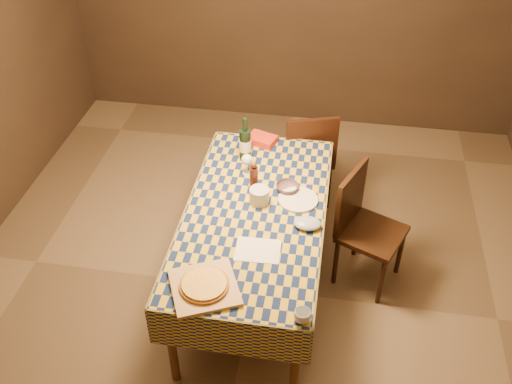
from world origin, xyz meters
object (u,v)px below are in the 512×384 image
(chair_far, at_px, (307,154))
(chair_right, at_px, (363,222))
(cutting_board, at_px, (204,287))
(bowl, at_px, (287,187))
(dining_table, at_px, (255,220))
(white_plate, at_px, (298,200))
(wine_bottle, at_px, (245,144))
(pizza, at_px, (204,284))

(chair_far, bearing_deg, chair_right, -59.13)
(cutting_board, distance_m, bowl, 1.04)
(dining_table, bearing_deg, white_plate, 30.96)
(wine_bottle, relative_size, chair_right, 0.38)
(wine_bottle, bearing_deg, cutting_board, -90.29)
(bowl, xyz_separation_m, chair_far, (0.08, 0.82, -0.27))
(white_plate, bearing_deg, chair_far, 90.35)
(bowl, distance_m, chair_right, 0.62)
(chair_right, bearing_deg, dining_table, -158.31)
(pizza, bearing_deg, cutting_board, 0.00)
(bowl, relative_size, white_plate, 0.58)
(pizza, xyz_separation_m, bowl, (0.36, 0.98, -0.01))
(bowl, bearing_deg, pizza, -110.28)
(wine_bottle, bearing_deg, chair_far, 48.55)
(pizza, relative_size, bowl, 2.30)
(chair_right, bearing_deg, chair_far, 120.87)
(cutting_board, distance_m, chair_far, 1.87)
(dining_table, bearing_deg, bowl, 54.79)
(cutting_board, height_order, pizza, pizza)
(bowl, xyz_separation_m, wine_bottle, (-0.35, 0.32, 0.11))
(cutting_board, relative_size, bowl, 2.36)
(dining_table, height_order, white_plate, white_plate)
(pizza, bearing_deg, wine_bottle, 89.71)
(white_plate, distance_m, chair_right, 0.55)
(pizza, height_order, wine_bottle, wine_bottle)
(white_plate, bearing_deg, chair_right, 15.58)
(pizza, height_order, chair_right, chair_right)
(cutting_board, bearing_deg, dining_table, 76.20)
(pizza, bearing_deg, bowl, 69.72)
(cutting_board, relative_size, chair_far, 0.40)
(wine_bottle, relative_size, white_plate, 1.30)
(chair_far, height_order, chair_right, same)
(dining_table, distance_m, cutting_board, 0.74)
(wine_bottle, bearing_deg, bowl, -42.30)
(wine_bottle, distance_m, white_plate, 0.62)
(bowl, height_order, chair_right, chair_right)
(bowl, bearing_deg, chair_right, 3.13)
(pizza, height_order, white_plate, pizza)
(dining_table, height_order, pizza, pizza)
(wine_bottle, distance_m, chair_far, 0.76)
(white_plate, bearing_deg, wine_bottle, 136.32)
(pizza, relative_size, wine_bottle, 1.02)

